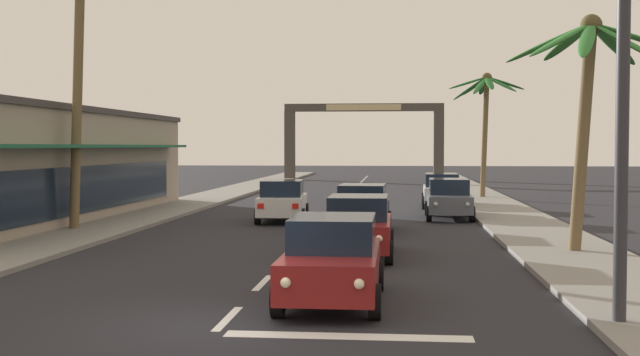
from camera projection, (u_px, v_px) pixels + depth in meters
ground_plane at (221, 325)px, 13.54m from camera, size 220.00×220.00×0.00m
sidewalk_right at (514, 219)px, 32.68m from camera, size 3.20×110.00×0.14m
sidewalk_left at (146, 215)px, 34.17m from camera, size 3.20×110.00×0.14m
lane_markings at (335, 219)px, 33.28m from camera, size 4.28×87.16×0.01m
traffic_signal_mast at (413, 3)px, 13.35m from camera, size 11.22×0.41×7.65m
sedan_lead_at_stop_bar at (333, 259)px, 15.47m from camera, size 1.95×4.45×1.68m
sedan_third_in_queue at (358, 226)px, 21.93m from camera, size 1.95×4.45×1.68m
sedan_fifth_in_queue at (362, 208)px, 28.42m from camera, size 2.06×4.49×1.68m
sedan_oncoming_far at (283, 200)px, 32.21m from camera, size 2.15×4.53×1.68m
sedan_parked_nearest_kerb at (442, 190)px, 39.63m from camera, size 2.02×4.48×1.68m
sedan_parked_mid_kerb at (449, 198)px, 33.41m from camera, size 2.00×4.47×1.68m
palm_left_second at (79, 36)px, 27.98m from camera, size 3.52×3.05×10.27m
palm_right_second at (588, 78)px, 21.97m from camera, size 4.72×4.55×6.71m
palm_right_farthest at (486, 101)px, 45.54m from camera, size 4.56×4.51×7.27m
storefront_strip_left at (7, 165)px, 31.82m from camera, size 8.43×24.13×4.61m
town_gateway_arch at (364, 131)px, 71.61m from camera, size 14.37×0.90×6.90m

